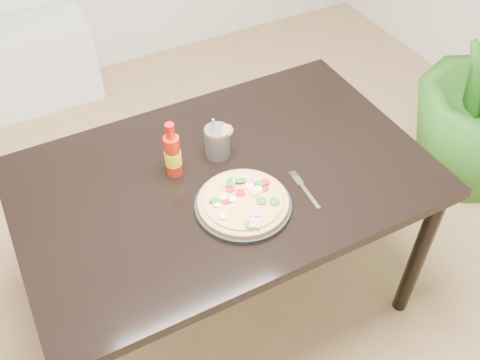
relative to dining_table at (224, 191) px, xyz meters
name	(u,v)px	position (x,y,z in m)	size (l,w,h in m)	color
floor	(268,332)	(0.07, -0.24, -0.67)	(4.50, 4.50, 0.00)	#9E7A51
dining_table	(224,191)	(0.00, 0.00, 0.00)	(1.40, 0.90, 0.75)	black
plate	(243,205)	(-0.01, -0.16, 0.09)	(0.31, 0.31, 0.02)	black
pizza	(243,201)	(-0.01, -0.16, 0.11)	(0.29, 0.29, 0.03)	tan
hot_sauce_bottle	(173,154)	(-0.14, 0.09, 0.17)	(0.07, 0.07, 0.21)	red
cola_cup	(217,143)	(0.03, 0.10, 0.14)	(0.09, 0.09, 0.18)	black
fork	(304,188)	(0.21, -0.18, 0.09)	(0.03, 0.19, 0.00)	silver
plant_pot	(470,156)	(1.50, 0.11, -0.56)	(0.28, 0.28, 0.22)	brown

